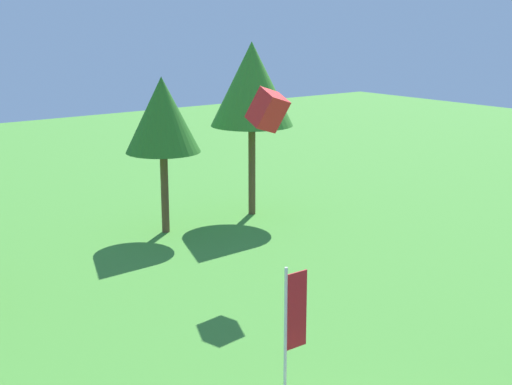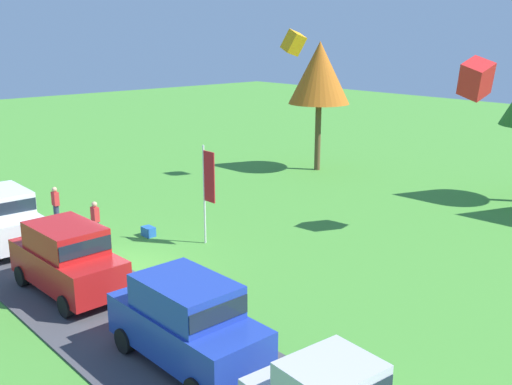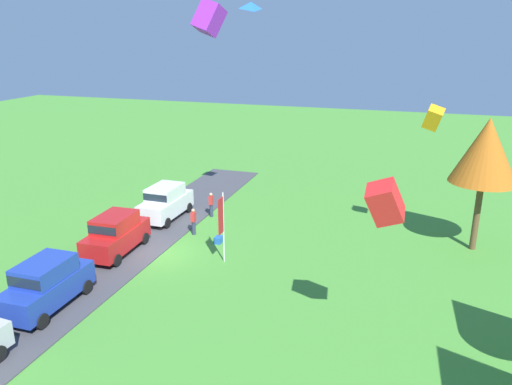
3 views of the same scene
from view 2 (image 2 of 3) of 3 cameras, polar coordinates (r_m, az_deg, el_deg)
ground_plane at (r=22.15m, az=-12.44°, el=-7.15°), size 120.00×120.00×0.00m
pavement_strip at (r=21.30m, az=-17.36°, el=-8.33°), size 36.00×4.40×0.06m
car_suv_far_end at (r=25.41m, az=-22.97°, el=-2.02°), size 4.63×2.11×2.28m
car_suv_by_flagpole at (r=20.17m, az=-17.55°, el=-5.80°), size 4.66×2.18×2.28m
car_suv_mid_row at (r=15.38m, az=-6.62°, el=-11.87°), size 4.62×2.09×2.28m
person_on_lawn at (r=27.69m, az=-18.52°, el=-1.16°), size 0.36×0.24×1.71m
person_watching_sky at (r=24.88m, az=-15.04°, el=-2.69°), size 0.36×0.24×1.71m
tree_center_back at (r=36.37m, az=6.07°, el=11.22°), size 3.66×3.66×7.73m
flag_banner at (r=23.38m, az=-4.63°, el=0.90°), size 0.71×0.08×4.01m
cooler_box at (r=25.35m, az=-10.21°, el=-3.67°), size 0.56×0.40×0.40m
kite_box_trailing_tail at (r=33.67m, az=3.60°, el=14.05°), size 1.23×1.18×1.52m
kite_box_near_flag at (r=25.39m, az=20.21°, el=10.13°), size 1.38×1.40×1.81m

